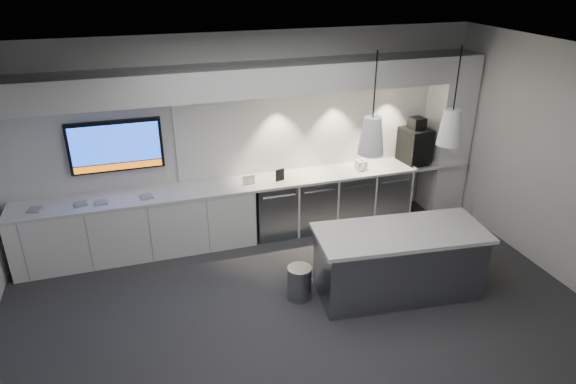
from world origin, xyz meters
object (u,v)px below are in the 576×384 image
object	(u,v)px
wall_tv	(116,146)
bin	(299,282)
coffee_machine	(415,144)
island	(398,262)

from	to	relation	value
wall_tv	bin	world-z (taller)	wall_tv
wall_tv	coffee_machine	world-z (taller)	wall_tv
wall_tv	island	distance (m)	4.07
wall_tv	bin	xyz separation A→B (m)	(1.99, -1.98, -1.34)
bin	coffee_machine	bearing A→B (deg)	34.44
wall_tv	bin	bearing A→B (deg)	-44.79
wall_tv	island	world-z (taller)	wall_tv
wall_tv	island	bearing A→B (deg)	-35.04
bin	coffee_machine	xyz separation A→B (m)	(2.53, 1.73, 0.98)
island	wall_tv	bearing A→B (deg)	150.80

